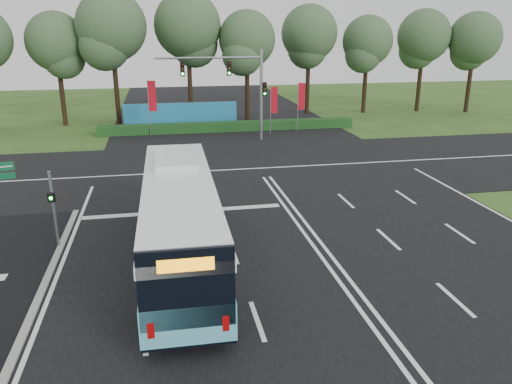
% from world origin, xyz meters
% --- Properties ---
extents(ground, '(120.00, 120.00, 0.00)m').
position_xyz_m(ground, '(0.00, 0.00, 0.00)').
color(ground, '#2B4E1A').
rests_on(ground, ground).
extents(road_main, '(20.00, 120.00, 0.04)m').
position_xyz_m(road_main, '(0.00, 0.00, 0.02)').
color(road_main, black).
rests_on(road_main, ground).
extents(road_cross, '(120.00, 14.00, 0.05)m').
position_xyz_m(road_cross, '(0.00, 12.00, 0.03)').
color(road_cross, black).
rests_on(road_cross, ground).
extents(kerb_strip, '(0.25, 18.00, 0.12)m').
position_xyz_m(kerb_strip, '(-10.10, -3.00, 0.06)').
color(kerb_strip, gray).
rests_on(kerb_strip, ground).
extents(city_bus, '(2.80, 12.30, 3.52)m').
position_xyz_m(city_bus, '(-5.34, -0.44, 1.77)').
color(city_bus, '#58B9CD').
rests_on(city_bus, ground).
extents(pedestrian_signal, '(0.30, 0.41, 3.22)m').
position_xyz_m(pedestrian_signal, '(-10.20, 1.83, 1.76)').
color(pedestrian_signal, gray).
rests_on(pedestrian_signal, ground).
extents(banner_flag_left, '(0.68, 0.14, 4.59)m').
position_xyz_m(banner_flag_left, '(-6.45, 23.76, 2.99)').
color(banner_flag_left, gray).
rests_on(banner_flag_left, ground).
extents(banner_flag_mid, '(0.59, 0.12, 4.04)m').
position_xyz_m(banner_flag_mid, '(3.41, 22.42, 2.65)').
color(banner_flag_mid, gray).
rests_on(banner_flag_mid, ground).
extents(banner_flag_right, '(0.62, 0.13, 4.22)m').
position_xyz_m(banner_flag_right, '(6.00, 23.32, 2.76)').
color(banner_flag_right, gray).
rests_on(banner_flag_right, ground).
extents(traffic_light_gantry, '(8.41, 0.28, 7.00)m').
position_xyz_m(traffic_light_gantry, '(0.21, 20.50, 4.66)').
color(traffic_light_gantry, gray).
rests_on(traffic_light_gantry, ground).
extents(hedge, '(22.00, 1.20, 0.80)m').
position_xyz_m(hedge, '(0.00, 24.50, 0.40)').
color(hedge, '#163914').
rests_on(hedge, ground).
extents(blue_hoarding, '(10.00, 0.30, 2.20)m').
position_xyz_m(blue_hoarding, '(-4.00, 27.00, 1.10)').
color(blue_hoarding, teal).
rests_on(blue_hoarding, ground).
extents(eucalyptus_row, '(51.86, 9.11, 11.81)m').
position_xyz_m(eucalyptus_row, '(2.21, 30.50, 7.91)').
color(eucalyptus_row, black).
rests_on(eucalyptus_row, ground).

